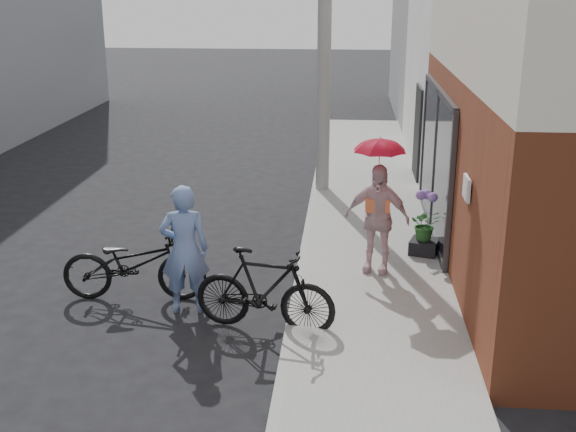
# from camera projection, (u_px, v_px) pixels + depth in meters

# --- Properties ---
(ground) EXTENTS (80.00, 80.00, 0.00)m
(ground) POSITION_uv_depth(u_px,v_px,m) (225.00, 314.00, 9.90)
(ground) COLOR black
(ground) RESTS_ON ground
(sidewalk) EXTENTS (2.20, 24.00, 0.12)m
(sidewalk) POSITION_uv_depth(u_px,v_px,m) (374.00, 261.00, 11.61)
(sidewalk) COLOR gray
(sidewalk) RESTS_ON ground
(curb) EXTENTS (0.12, 24.00, 0.12)m
(curb) POSITION_uv_depth(u_px,v_px,m) (303.00, 259.00, 11.70)
(curb) COLOR #9E9E99
(curb) RESTS_ON ground
(east_building_far) EXTENTS (8.00, 8.00, 7.00)m
(east_building_far) POSITION_uv_depth(u_px,v_px,m) (523.00, 8.00, 23.39)
(east_building_far) COLOR gray
(east_building_far) RESTS_ON ground
(utility_pole) EXTENTS (0.28, 0.28, 7.00)m
(utility_pole) POSITION_uv_depth(u_px,v_px,m) (325.00, 26.00, 14.40)
(utility_pole) COLOR #9E9E99
(utility_pole) RESTS_ON ground
(officer) EXTENTS (0.72, 0.53, 1.81)m
(officer) POSITION_uv_depth(u_px,v_px,m) (185.00, 249.00, 9.73)
(officer) COLOR #6B85BE
(officer) RESTS_ON ground
(bike_left) EXTENTS (2.09, 0.85, 1.08)m
(bike_left) POSITION_uv_depth(u_px,v_px,m) (134.00, 264.00, 10.22)
(bike_left) COLOR black
(bike_left) RESTS_ON ground
(bike_right) EXTENTS (1.94, 0.85, 1.13)m
(bike_right) POSITION_uv_depth(u_px,v_px,m) (265.00, 290.00, 9.29)
(bike_right) COLOR black
(bike_right) RESTS_ON ground
(kimono_woman) EXTENTS (1.05, 0.64, 1.68)m
(kimono_woman) POSITION_uv_depth(u_px,v_px,m) (377.00, 218.00, 10.83)
(kimono_woman) COLOR beige
(kimono_woman) RESTS_ON sidewalk
(parasol) EXTENTS (0.75, 0.75, 0.66)m
(parasol) POSITION_uv_depth(u_px,v_px,m) (380.00, 142.00, 10.46)
(parasol) COLOR #E71B3F
(parasol) RESTS_ON kimono_woman
(planter) EXTENTS (0.54, 0.54, 0.23)m
(planter) POSITION_uv_depth(u_px,v_px,m) (424.00, 247.00, 11.75)
(planter) COLOR black
(planter) RESTS_ON sidewalk
(potted_plant) EXTENTS (0.48, 0.41, 0.53)m
(potted_plant) POSITION_uv_depth(u_px,v_px,m) (425.00, 224.00, 11.63)
(potted_plant) COLOR #285C24
(potted_plant) RESTS_ON planter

